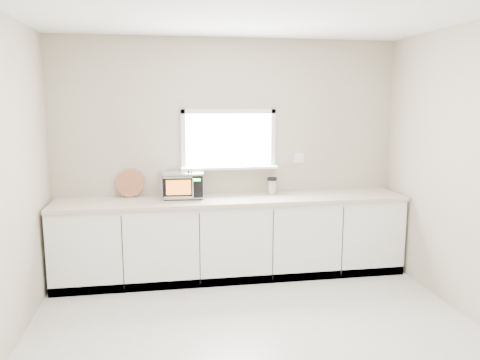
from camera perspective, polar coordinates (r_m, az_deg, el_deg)
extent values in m
plane|color=beige|center=(4.00, 3.06, -20.26)|extent=(4.00, 4.00, 0.00)
cube|color=#B1A28C|center=(5.48, -1.41, 2.87)|extent=(4.00, 0.02, 2.70)
cube|color=white|center=(5.44, -1.39, 4.94)|extent=(1.00, 0.02, 0.60)
cube|color=white|center=(5.41, -1.28, 1.51)|extent=(1.12, 0.16, 0.03)
cube|color=white|center=(5.41, -1.39, 8.36)|extent=(1.10, 0.04, 0.05)
cube|color=white|center=(5.46, -1.36, 1.53)|extent=(1.10, 0.04, 0.05)
cube|color=white|center=(5.38, -6.94, 4.82)|extent=(0.05, 0.04, 0.70)
cube|color=white|center=(5.53, 4.04, 4.99)|extent=(0.05, 0.04, 0.70)
cube|color=white|center=(5.65, 7.17, 2.70)|extent=(0.12, 0.01, 0.12)
cube|color=white|center=(5.37, -0.91, -7.19)|extent=(3.92, 0.60, 0.88)
cube|color=beige|center=(5.25, -0.90, -2.41)|extent=(3.92, 0.64, 0.04)
cylinder|color=black|center=(5.18, -9.05, -2.39)|extent=(0.02, 0.02, 0.01)
cylinder|color=black|center=(5.44, -8.90, -1.80)|extent=(0.02, 0.02, 0.01)
cylinder|color=black|center=(5.17, -4.84, -2.32)|extent=(0.02, 0.02, 0.01)
cylinder|color=black|center=(5.44, -4.90, -1.73)|extent=(0.02, 0.02, 0.01)
cube|color=#ACAFB3|center=(5.28, -6.96, -0.54)|extent=(0.47, 0.37, 0.27)
cube|color=black|center=(5.10, -6.99, -0.89)|extent=(0.43, 0.04, 0.24)
cube|color=orange|center=(5.10, -7.50, -0.91)|extent=(0.27, 0.02, 0.16)
cylinder|color=silver|center=(5.08, -5.77, -0.92)|extent=(0.02, 0.02, 0.21)
cube|color=black|center=(5.10, -5.26, -0.87)|extent=(0.11, 0.01, 0.23)
cube|color=#19FF33|center=(5.08, -5.27, 0.02)|extent=(0.08, 0.01, 0.03)
cube|color=silver|center=(5.25, -6.99, 0.96)|extent=(0.47, 0.37, 0.01)
cube|color=#3F2016|center=(5.23, -6.09, -0.78)|extent=(0.13, 0.23, 0.27)
cube|color=black|center=(5.17, -6.50, 0.29)|extent=(0.02, 0.05, 0.10)
cube|color=black|center=(5.16, -6.16, 0.41)|extent=(0.02, 0.05, 0.10)
cube|color=black|center=(5.16, -5.80, 0.18)|extent=(0.02, 0.05, 0.10)
cube|color=black|center=(5.16, -6.34, 0.64)|extent=(0.02, 0.05, 0.10)
cube|color=black|center=(5.16, -5.93, 0.64)|extent=(0.02, 0.05, 0.10)
cylinder|color=#AD6A43|center=(5.41, -13.27, -0.40)|extent=(0.31, 0.07, 0.31)
cylinder|color=#ACAFB3|center=(5.47, 3.92, -0.87)|extent=(0.12, 0.12, 0.16)
cylinder|color=black|center=(5.45, 3.93, 0.15)|extent=(0.11, 0.11, 0.04)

